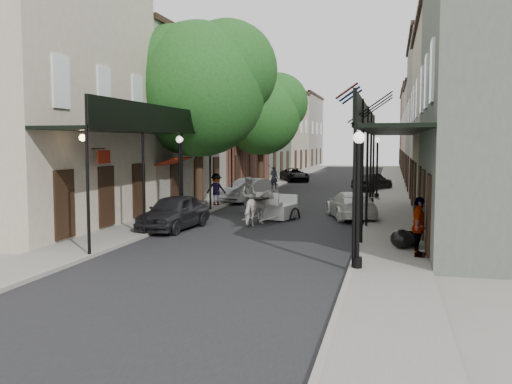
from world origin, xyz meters
The scene contains 24 objects.
ground centered at (0.00, 0.00, 0.00)m, with size 140.00×140.00×0.00m, color gray.
road centered at (0.00, 20.00, 0.01)m, with size 8.00×90.00×0.01m, color black.
sidewalk_left centered at (-5.00, 20.00, 0.06)m, with size 2.20×90.00×0.12m, color gray.
sidewalk_right centered at (5.00, 20.00, 0.06)m, with size 2.20×90.00×0.12m, color gray.
building_row_left centered at (-8.60, 30.00, 5.25)m, with size 5.00×80.00×10.50m, color #BAAC95.
building_row_right centered at (8.60, 30.00, 5.25)m, with size 5.00×80.00×10.50m, color gray.
gallery_left centered at (-4.79, 6.98, 4.05)m, with size 2.20×18.05×4.88m.
gallery_right centered at (4.79, 6.98, 4.05)m, with size 2.20×18.05×4.88m.
tree_near centered at (-4.20, 10.18, 6.49)m, with size 7.31×6.80×9.63m.
tree_far centered at (-4.25, 24.18, 5.84)m, with size 6.45×6.00×8.61m.
lamppost_right_near centered at (4.10, -2.00, 2.05)m, with size 0.32×0.32×3.71m.
lamppost_left centered at (-4.10, 6.00, 2.05)m, with size 0.32×0.32×3.71m.
lamppost_right_far centered at (4.10, 18.00, 2.05)m, with size 0.32×0.32×3.71m.
horse centered at (-0.51, 6.00, 0.75)m, with size 0.81×1.77×1.50m, color silver.
carriage centered at (0.02, 8.27, 0.97)m, with size 1.84×2.43×2.50m.
pedestrian_walking centered at (-2.00, 10.17, 0.90)m, with size 0.88×0.69×1.81m, color beige.
pedestrian_sidewalk_left centered at (-4.34, 12.09, 0.99)m, with size 1.12×0.64×1.73m, color gray.
pedestrian_sidewalk_right centered at (5.80, 0.01, 1.02)m, with size 1.05×0.44×1.80m, color gray.
car_left_near centered at (-3.60, 4.00, 0.71)m, with size 1.69×4.19×1.43m, color black.
car_left_mid centered at (-3.24, 15.04, 0.70)m, with size 1.48×4.25×1.40m, color #A3A3A8.
car_left_far centered at (-3.60, 33.36, 0.61)m, with size 2.01×4.36×1.21m, color black.
car_right_near centered at (3.16, 9.00, 0.64)m, with size 1.79×4.39×1.27m, color silver.
car_right_far centered at (3.60, 25.13, 0.71)m, with size 1.67×4.15×1.41m, color black.
trash_bags centered at (5.45, 1.40, 0.41)m, with size 0.99×1.14×0.62m.
Camera 1 is at (4.97, -17.58, 3.55)m, focal length 40.00 mm.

